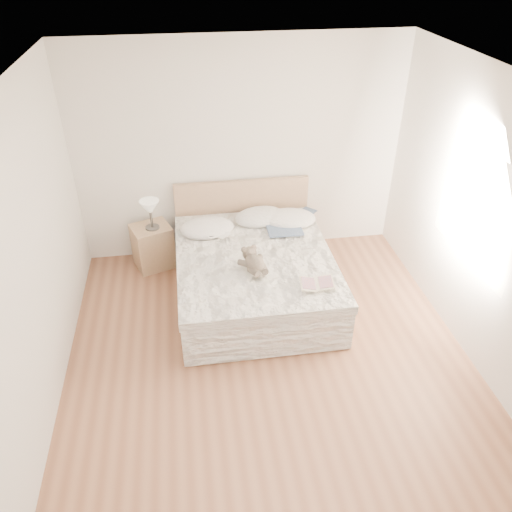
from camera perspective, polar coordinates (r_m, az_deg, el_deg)
name	(u,v)px	position (r m, az deg, el deg)	size (l,w,h in m)	color
floor	(271,366)	(5.07, 1.73, -12.45)	(4.00, 4.50, 0.00)	brown
ceiling	(278,89)	(3.64, 2.48, 18.49)	(4.00, 4.50, 0.00)	white
wall_back	(241,152)	(6.18, -1.78, 11.80)	(4.00, 0.02, 2.70)	silver
wall_front	(359,511)	(2.68, 11.72, -26.65)	(4.00, 0.02, 2.70)	silver
wall_left	(26,273)	(4.35, -24.85, -1.78)	(0.02, 4.50, 2.70)	silver
wall_right	(494,234)	(4.93, 25.56, 2.29)	(0.02, 4.50, 2.70)	silver
window	(478,208)	(5.10, 24.05, 5.00)	(0.02, 1.30, 1.10)	white
bed	(253,272)	(5.76, -0.29, -1.83)	(1.72, 2.14, 1.00)	#A18263
nightstand	(153,246)	(6.40, -11.70, 1.11)	(0.45, 0.40, 0.56)	tan
table_lamp	(150,209)	(6.10, -12.02, 5.30)	(0.26, 0.26, 0.37)	#45403C
pillow_left	(207,228)	(5.97, -5.61, 3.22)	(0.64, 0.45, 0.19)	white
pillow_middle	(260,217)	(6.18, 0.46, 4.51)	(0.63, 0.44, 0.19)	white
pillow_right	(289,219)	(6.15, 3.85, 4.28)	(0.64, 0.45, 0.19)	white
blouse	(282,223)	(6.06, 3.03, 3.74)	(0.65, 0.69, 0.03)	#374A68
photo_book	(216,234)	(5.86, -4.60, 2.49)	(0.29, 0.20, 0.02)	white
childrens_book	(317,284)	(5.07, 6.97, -3.17)	(0.36, 0.24, 0.02)	beige
teddy_bear	(255,269)	(5.22, -0.15, -1.45)	(0.25, 0.36, 0.19)	brown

